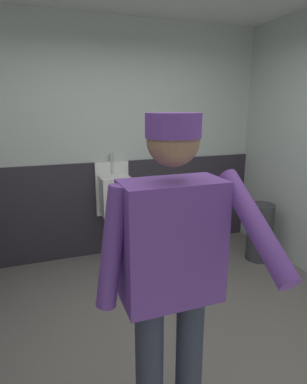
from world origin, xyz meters
The scene contains 6 objects.
ground_plane centered at (0.00, 0.00, -0.02)m, with size 4.38×4.43×0.04m, color slate.
wall_back centered at (0.00, 1.97, 1.37)m, with size 4.38×0.12×2.74m, color silver.
wainscot_band_back centered at (0.00, 1.90, 0.57)m, with size 3.78×0.03×1.15m, color #2D2833.
urinal_solo centered at (0.01, 1.76, 0.78)m, with size 0.40×0.34×1.24m.
person centered at (-0.26, -0.57, 1.04)m, with size 0.68×0.60×1.75m.
trash_bin centered at (1.59, 1.10, 0.34)m, with size 0.30×0.30×0.68m, color #38383D.
Camera 1 is at (-0.80, -1.81, 1.77)m, focal length 30.12 mm.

